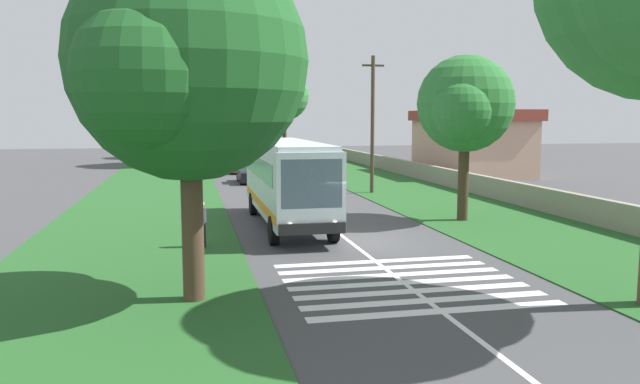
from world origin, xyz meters
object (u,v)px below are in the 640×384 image
Objects in this scene: pedestrian at (202,224)px; trailing_car_3 at (260,154)px; roadside_tree_right_2 at (283,97)px; coach_bus at (287,178)px; trailing_car_0 at (250,174)px; roadside_tree_right_0 at (462,107)px; trailing_car_1 at (238,165)px; roadside_tree_left_0 at (184,67)px; trailing_car_2 at (265,158)px; roadside_building at (471,142)px; roadside_tree_left_2 at (191,93)px; roadside_tree_left_1 at (193,92)px; utility_pole at (373,123)px.

trailing_car_3 is at bearing -9.13° from pedestrian.
coach_bus is at bearing 171.52° from roadside_tree_right_2.
roadside_tree_right_0 is at bearing -157.54° from trailing_car_0.
trailing_car_1 is 0.47× the size of roadside_tree_left_0.
trailing_car_2 is at bearing 177.44° from trailing_car_3.
trailing_car_2 is (17.83, -3.31, 0.00)m from trailing_car_0.
trailing_car_3 is (43.79, -3.87, -1.48)m from coach_bus.
roadside_building is at bearing -133.70° from trailing_car_2.
roadside_building is at bearing -81.22° from trailing_car_0.
pedestrian is (-51.13, 10.83, -6.30)m from roadside_tree_right_2.
roadside_building is 6.98× the size of pedestrian.
trailing_car_2 is 0.36× the size of roadside_building.
trailing_car_0 is 22.94m from pedestrian.
trailing_car_2 is 0.40× the size of roadside_tree_left_2.
roadside_tree_left_1 is at bearing 55.82° from roadside_building.
roadside_tree_left_2 reaches higher than trailing_car_3.
utility_pole is at bearing -172.05° from trailing_car_2.
roadside_tree_left_2 is at bearing 0.38° from roadside_tree_left_1.
roadside_tree_right_0 reaches higher than coach_bus.
utility_pole is at bearing -28.34° from roadside_tree_left_0.
roadside_building reaches higher than coach_bus.
roadside_tree_left_2 reaches higher than utility_pole.
roadside_building is (-15.45, -22.74, -4.55)m from roadside_tree_left_1.
roadside_tree_left_0 reaches higher than roadside_building.
roadside_tree_left_0 is 5.40× the size of pedestrian.
trailing_car_1 and trailing_car_2 have the same top height.
roadside_building reaches higher than trailing_car_2.
roadside_tree_left_0 is 0.81× the size of roadside_tree_left_1.
roadside_tree_right_0 is (10.23, -12.34, -0.76)m from roadside_tree_left_0.
trailing_car_3 is 12.07m from roadside_tree_left_1.
roadside_tree_left_1 is at bearing 132.19° from trailing_car_3.
roadside_tree_left_1 reaches higher than coach_bus.
roadside_tree_right_0 is at bearing -50.32° from roadside_tree_left_0.
utility_pole is at bearing -156.64° from trailing_car_1.
roadside_building is (-22.21, -15.28, 2.09)m from trailing_car_3.
trailing_car_0 and trailing_car_3 have the same top height.
trailing_car_1 is 0.57× the size of roadside_tree_right_0.
trailing_car_0 is 19.25m from roadside_building.
roadside_tree_left_0 is at bearing 179.43° from roadside_tree_left_2.
utility_pole reaches higher than coach_bus.
roadside_tree_right_0 is (-44.07, -4.19, 4.59)m from trailing_car_3.
utility_pole is (10.67, -7.15, 2.31)m from coach_bus.
roadside_tree_right_2 is at bearing 1.24° from roadside_tree_right_0.
utility_pole is at bearing -164.37° from roadside_tree_left_2.
roadside_tree_left_1 is (9.90, 3.64, 6.64)m from trailing_car_1.
roadside_tree_left_0 is (-54.31, 8.14, 5.35)m from trailing_car_3.
roadside_tree_left_0 reaches higher than coach_bus.
roadside_tree_right_2 is 6.12× the size of pedestrian.
roadside_tree_left_1 reaches higher than roadside_tree_right_0.
roadside_tree_left_1 is 1.31× the size of utility_pole.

